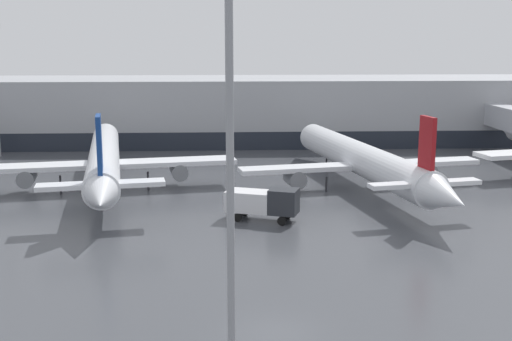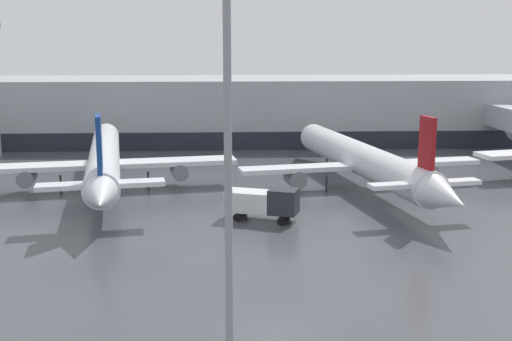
# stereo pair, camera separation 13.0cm
# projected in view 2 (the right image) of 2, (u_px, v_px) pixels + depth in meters

# --- Properties ---
(ground_plane) EXTENTS (320.00, 320.00, 0.00)m
(ground_plane) POSITION_uv_depth(u_px,v_px,m) (273.00, 333.00, 31.72)
(ground_plane) COLOR #424449
(terminal_building) EXTENTS (160.00, 29.85, 9.00)m
(terminal_building) POSITION_uv_depth(u_px,v_px,m) (241.00, 110.00, 91.33)
(terminal_building) COLOR #9EA0A5
(terminal_building) RESTS_ON ground_plane
(parked_jet_0) EXTENTS (24.37, 36.87, 8.47)m
(parked_jet_0) POSITION_uv_depth(u_px,v_px,m) (362.00, 160.00, 62.45)
(parked_jet_0) COLOR silver
(parked_jet_0) RESTS_ON ground_plane
(parked_jet_1) EXTENTS (25.55, 36.92, 8.72)m
(parked_jet_1) POSITION_uv_depth(u_px,v_px,m) (104.00, 159.00, 61.32)
(parked_jet_1) COLOR silver
(parked_jet_1) RESTS_ON ground_plane
(service_truck_1) EXTENTS (6.14, 3.80, 2.69)m
(service_truck_1) POSITION_uv_depth(u_px,v_px,m) (263.00, 201.00, 51.28)
(service_truck_1) COLOR silver
(service_truck_1) RESTS_ON ground_plane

